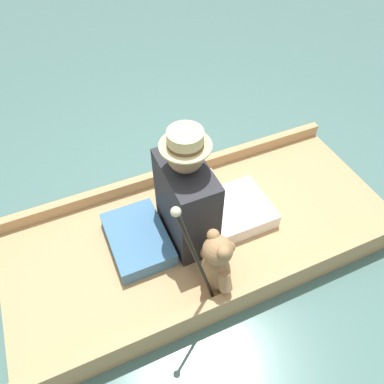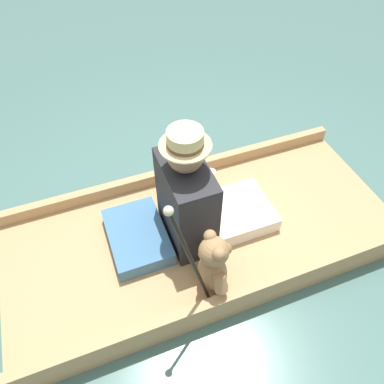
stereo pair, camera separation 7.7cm
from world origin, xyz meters
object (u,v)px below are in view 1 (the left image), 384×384
Objects in this scene: teddy_bear at (217,264)px; walking_cane at (195,255)px; seated_person at (197,200)px; wine_glass at (208,173)px.

walking_cane is (0.08, -0.18, 0.32)m from teddy_bear.
teddy_bear is (0.41, -0.06, -0.09)m from seated_person.
wine_glass is (-0.79, 0.33, -0.14)m from teddy_bear.
seated_person is 0.93× the size of walking_cane.
wine_glass is at bearing 143.37° from seated_person.
seated_person reaches higher than teddy_bear.
teddy_bear is at bearing -11.19° from seated_person.
walking_cane is (0.49, -0.24, 0.23)m from seated_person.
teddy_bear is 4.42× the size of wine_glass.
wine_glass is at bearing 150.19° from walking_cane.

